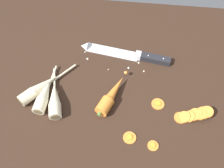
% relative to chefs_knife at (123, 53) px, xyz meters
% --- Properties ---
extents(ground_plane, '(1.20, 0.90, 0.04)m').
position_rel_chefs_knife_xyz_m(ground_plane, '(-0.02, -0.13, -0.03)').
color(ground_plane, '#332116').
extents(chefs_knife, '(0.35, 0.09, 0.04)m').
position_rel_chefs_knife_xyz_m(chefs_knife, '(0.00, 0.00, 0.00)').
color(chefs_knife, silver).
rests_on(chefs_knife, ground_plane).
extents(whole_carrot, '(0.10, 0.18, 0.04)m').
position_rel_chefs_knife_xyz_m(whole_carrot, '(-0.02, -0.20, 0.01)').
color(whole_carrot, orange).
rests_on(whole_carrot, ground_plane).
extents(parsnip_front, '(0.05, 0.20, 0.04)m').
position_rel_chefs_knife_xyz_m(parsnip_front, '(-0.24, -0.22, 0.01)').
color(parsnip_front, beige).
rests_on(parsnip_front, ground_plane).
extents(parsnip_mid_left, '(0.08, 0.20, 0.04)m').
position_rel_chefs_knife_xyz_m(parsnip_mid_left, '(-0.20, -0.24, 0.01)').
color(parsnip_mid_left, beige).
rests_on(parsnip_mid_left, ground_plane).
extents(parsnip_mid_right, '(0.16, 0.19, 0.04)m').
position_rel_chefs_knife_xyz_m(parsnip_mid_right, '(-0.26, -0.20, 0.01)').
color(parsnip_mid_right, beige).
rests_on(parsnip_mid_right, ground_plane).
extents(carrot_slice_stack, '(0.12, 0.06, 0.04)m').
position_rel_chefs_knife_xyz_m(carrot_slice_stack, '(0.25, -0.24, 0.01)').
color(carrot_slice_stack, orange).
rests_on(carrot_slice_stack, ground_plane).
extents(carrot_slice_stray_near, '(0.03, 0.03, 0.01)m').
position_rel_chefs_knife_xyz_m(carrot_slice_stray_near, '(0.12, -0.35, -0.00)').
color(carrot_slice_stray_near, orange).
rests_on(carrot_slice_stray_near, ground_plane).
extents(carrot_slice_stray_mid, '(0.04, 0.04, 0.01)m').
position_rel_chefs_knife_xyz_m(carrot_slice_stray_mid, '(0.05, -0.33, -0.00)').
color(carrot_slice_stray_mid, orange).
rests_on(carrot_slice_stray_mid, ground_plane).
extents(carrot_slice_stray_far, '(0.04, 0.04, 0.01)m').
position_rel_chefs_knife_xyz_m(carrot_slice_stray_far, '(0.13, -0.20, -0.00)').
color(carrot_slice_stray_far, orange).
rests_on(carrot_slice_stray_far, ground_plane).
extents(mince_crumbs, '(0.23, 0.09, 0.01)m').
position_rel_chefs_knife_xyz_m(mince_crumbs, '(-0.00, -0.03, -0.00)').
color(mince_crumbs, silver).
rests_on(mince_crumbs, ground_plane).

